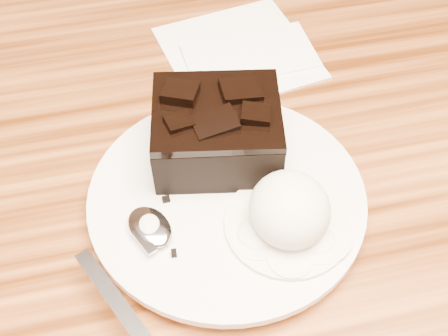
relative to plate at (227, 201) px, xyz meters
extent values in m
cylinder|color=white|center=(0.00, 0.00, 0.00)|extent=(0.22, 0.22, 0.02)
cube|color=black|center=(0.00, 0.04, 0.03)|extent=(0.12, 0.11, 0.05)
ellipsoid|color=white|center=(0.04, -0.04, 0.03)|extent=(0.06, 0.06, 0.05)
cylinder|color=white|center=(0.04, -0.04, 0.01)|extent=(0.10, 0.10, 0.00)
cube|color=white|center=(0.06, 0.19, -0.01)|extent=(0.16, 0.16, 0.01)
cube|color=black|center=(-0.05, 0.00, 0.01)|extent=(0.01, 0.01, 0.00)
cube|color=black|center=(0.07, -0.05, 0.01)|extent=(0.01, 0.01, 0.00)
cube|color=black|center=(-0.05, -0.05, 0.01)|extent=(0.00, 0.01, 0.00)
camera|label=1|loc=(-0.07, -0.29, 0.40)|focal=49.18mm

